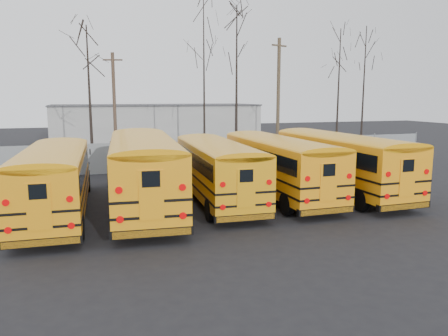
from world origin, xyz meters
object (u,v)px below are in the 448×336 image
object	(u,v)px
utility_pole_right	(278,94)
bus_d	(277,161)
bus_e	(338,158)
utility_pole_left	(114,106)
bus_b	(143,165)
bus_c	(216,165)
bus_a	(54,175)

from	to	relation	value
utility_pole_right	bus_d	bearing A→B (deg)	-136.56
bus_e	utility_pole_left	distance (m)	18.62
bus_b	utility_pole_left	size ratio (longest dim) A/B	1.46
bus_e	bus_d	bearing A→B (deg)	174.97
bus_c	utility_pole_right	xyz separation A→B (m)	(11.22, 17.41, 3.50)
utility_pole_left	bus_d	bearing A→B (deg)	-51.97
bus_b	bus_a	bearing A→B (deg)	-170.98
bus_b	bus_e	distance (m)	10.01
bus_d	bus_e	distance (m)	3.35
bus_e	bus_c	bearing A→B (deg)	177.17
utility_pole_right	utility_pole_left	bearing A→B (deg)	166.53
bus_d	bus_e	bearing A→B (deg)	-3.93
utility_pole_left	bus_a	bearing A→B (deg)	-88.58
bus_b	bus_c	distance (m)	3.51
utility_pole_left	utility_pole_right	xyz separation A→B (m)	(14.78, 2.15, 0.99)
bus_c	bus_a	bearing A→B (deg)	-171.78
bus_a	bus_c	xyz separation A→B (m)	(7.16, 0.65, -0.02)
bus_c	bus_d	bearing A→B (deg)	3.52
bus_c	utility_pole_left	size ratio (longest dim) A/B	1.29
bus_a	bus_c	bearing A→B (deg)	7.56
bus_b	utility_pole_left	bearing A→B (deg)	94.95
bus_d	bus_e	xyz separation A→B (m)	(3.34, -0.23, 0.06)
bus_b	bus_e	bearing A→B (deg)	5.61
bus_c	utility_pole_left	distance (m)	15.87
utility_pole_left	utility_pole_right	distance (m)	14.97
bus_c	utility_pole_left	xyz separation A→B (m)	(-3.57, 15.26, 2.51)
bus_a	bus_e	distance (m)	13.69
bus_a	bus_e	bearing A→B (deg)	4.23
utility_pole_left	bus_c	bearing A→B (deg)	-62.70
bus_c	utility_pole_right	bearing A→B (deg)	60.23
bus_a	utility_pole_left	bearing A→B (deg)	79.65
bus_a	bus_d	size ratio (longest dim) A/B	0.99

